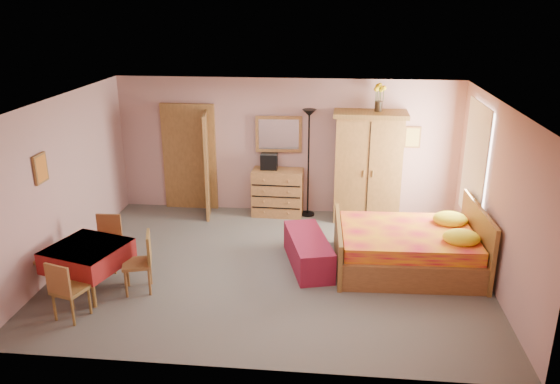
# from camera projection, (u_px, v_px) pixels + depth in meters

# --- Properties ---
(floor) EXTENTS (6.50, 6.50, 0.00)m
(floor) POSITION_uv_depth(u_px,v_px,m) (272.00, 267.00, 8.53)
(floor) COLOR slate
(floor) RESTS_ON ground
(ceiling) EXTENTS (6.50, 6.50, 0.00)m
(ceiling) POSITION_uv_depth(u_px,v_px,m) (271.00, 102.00, 7.67)
(ceiling) COLOR brown
(ceiling) RESTS_ON wall_back
(wall_back) EXTENTS (6.50, 0.10, 2.60)m
(wall_back) POSITION_uv_depth(u_px,v_px,m) (286.00, 147.00, 10.44)
(wall_back) COLOR tan
(wall_back) RESTS_ON floor
(wall_front) EXTENTS (6.50, 0.10, 2.60)m
(wall_front) POSITION_uv_depth(u_px,v_px,m) (244.00, 266.00, 5.75)
(wall_front) COLOR tan
(wall_front) RESTS_ON floor
(wall_left) EXTENTS (0.10, 5.00, 2.60)m
(wall_left) POSITION_uv_depth(u_px,v_px,m) (62.00, 182.00, 8.41)
(wall_left) COLOR tan
(wall_left) RESTS_ON floor
(wall_right) EXTENTS (0.10, 5.00, 2.60)m
(wall_right) POSITION_uv_depth(u_px,v_px,m) (497.00, 196.00, 7.79)
(wall_right) COLOR tan
(wall_right) RESTS_ON floor
(doorway) EXTENTS (1.06, 0.12, 2.15)m
(doorway) POSITION_uv_depth(u_px,v_px,m) (190.00, 158.00, 10.69)
(doorway) COLOR #9E6B35
(doorway) RESTS_ON floor
(window) EXTENTS (0.08, 1.40, 1.95)m
(window) POSITION_uv_depth(u_px,v_px,m) (476.00, 163.00, 8.87)
(window) COLOR white
(window) RESTS_ON wall_right
(picture_left) EXTENTS (0.04, 0.32, 0.42)m
(picture_left) POSITION_uv_depth(u_px,v_px,m) (40.00, 168.00, 7.71)
(picture_left) COLOR orange
(picture_left) RESTS_ON wall_left
(picture_back) EXTENTS (0.30, 0.04, 0.40)m
(picture_back) POSITION_uv_depth(u_px,v_px,m) (412.00, 137.00, 10.11)
(picture_back) COLOR #D8BF59
(picture_back) RESTS_ON wall_back
(chest_of_drawers) EXTENTS (0.97, 0.50, 0.90)m
(chest_of_drawers) POSITION_uv_depth(u_px,v_px,m) (278.00, 192.00, 10.50)
(chest_of_drawers) COLOR #AD703A
(chest_of_drawers) RESTS_ON floor
(wall_mirror) EXTENTS (0.88, 0.10, 0.69)m
(wall_mirror) POSITION_uv_depth(u_px,v_px,m) (279.00, 134.00, 10.33)
(wall_mirror) COLOR silver
(wall_mirror) RESTS_ON wall_back
(stereo) EXTENTS (0.32, 0.24, 0.30)m
(stereo) POSITION_uv_depth(u_px,v_px,m) (269.00, 161.00, 10.36)
(stereo) COLOR black
(stereo) RESTS_ON chest_of_drawers
(floor_lamp) EXTENTS (0.32, 0.32, 2.07)m
(floor_lamp) POSITION_uv_depth(u_px,v_px,m) (308.00, 164.00, 10.28)
(floor_lamp) COLOR black
(floor_lamp) RESTS_ON floor
(wardrobe) EXTENTS (1.33, 0.71, 2.07)m
(wardrobe) POSITION_uv_depth(u_px,v_px,m) (368.00, 167.00, 10.08)
(wardrobe) COLOR #A77538
(wardrobe) RESTS_ON floor
(sunflower_vase) EXTENTS (0.21, 0.21, 0.50)m
(sunflower_vase) POSITION_uv_depth(u_px,v_px,m) (379.00, 97.00, 9.69)
(sunflower_vase) COLOR yellow
(sunflower_vase) RESTS_ON wardrobe
(bed) EXTENTS (2.27, 1.81, 1.02)m
(bed) POSITION_uv_depth(u_px,v_px,m) (407.00, 237.00, 8.38)
(bed) COLOR red
(bed) RESTS_ON floor
(bench) EXTENTS (0.89, 1.53, 0.48)m
(bench) POSITION_uv_depth(u_px,v_px,m) (308.00, 251.00, 8.53)
(bench) COLOR maroon
(bench) RESTS_ON floor
(dining_table) EXTENTS (1.19, 1.19, 0.70)m
(dining_table) POSITION_uv_depth(u_px,v_px,m) (89.00, 268.00, 7.75)
(dining_table) COLOR maroon
(dining_table) RESTS_ON floor
(chair_south) EXTENTS (0.48, 0.48, 0.83)m
(chair_south) POSITION_uv_depth(u_px,v_px,m) (70.00, 289.00, 7.06)
(chair_south) COLOR olive
(chair_south) RESTS_ON floor
(chair_north) EXTENTS (0.40, 0.40, 0.84)m
(chair_north) POSITION_uv_depth(u_px,v_px,m) (107.00, 244.00, 8.36)
(chair_north) COLOR #A77238
(chair_north) RESTS_ON floor
(chair_west) EXTENTS (0.51, 0.51, 0.92)m
(chair_west) POSITION_uv_depth(u_px,v_px,m) (39.00, 256.00, 7.86)
(chair_west) COLOR #976333
(chair_west) RESTS_ON floor
(chair_east) EXTENTS (0.49, 0.49, 0.87)m
(chair_east) POSITION_uv_depth(u_px,v_px,m) (137.00, 263.00, 7.71)
(chair_east) COLOR #946232
(chair_east) RESTS_ON floor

